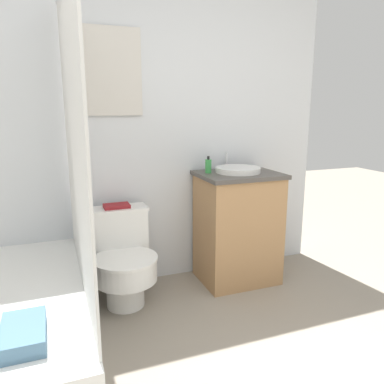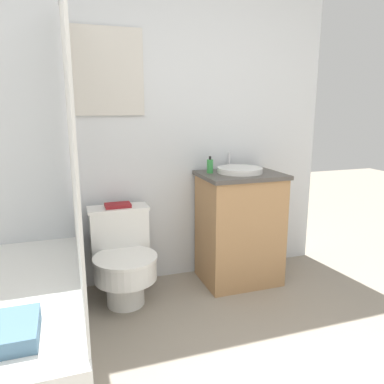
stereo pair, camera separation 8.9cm
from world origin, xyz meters
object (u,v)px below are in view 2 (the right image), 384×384
Objects in this scene: sink at (240,170)px; book_on_tank at (118,205)px; toilet at (123,257)px; soap_bottle at (210,166)px.

sink reaches higher than book_on_tank.
sink is 0.94m from book_on_tank.
toilet is at bearing -176.73° from sink.
soap_bottle reaches higher than toilet.
soap_bottle is at bearing -2.79° from book_on_tank.
toilet is 0.91m from soap_bottle.
toilet is 1.06m from sink.
book_on_tank is at bearing 90.00° from toilet.
soap_bottle reaches higher than book_on_tank.
sink is 2.98× the size of soap_bottle.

